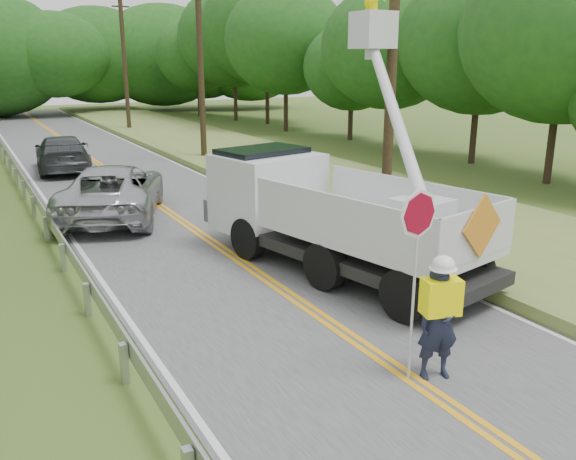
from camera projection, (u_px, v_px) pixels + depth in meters
ground at (500, 441)px, 8.08m from camera, size 140.00×140.00×0.00m
road at (173, 215)px, 19.86m from camera, size 7.20×96.00×0.03m
guardrail at (40, 208)px, 18.60m from camera, size 0.18×48.00×0.77m
utility_poles at (264, 54)px, 23.27m from camera, size 1.60×43.30×10.00m
tall_grass_verge at (348, 190)px, 23.12m from camera, size 7.00×96.00×0.30m
treeline_right at (325, 40)px, 38.20m from camera, size 11.25×55.42×12.04m
treeline_horizon at (17, 55)px, 53.70m from camera, size 56.31×13.09×11.06m
flagger at (439, 313)px, 9.40m from camera, size 1.21×0.64×3.16m
bucket_truck at (314, 196)px, 15.09m from camera, size 4.98×8.14×7.46m
suv_silver at (113, 191)px, 19.39m from camera, size 4.99×6.90×1.75m
suv_darkgrey at (62, 153)px, 27.65m from camera, size 2.84×5.83×1.63m
yard_sign at (455, 225)px, 16.83m from camera, size 0.45×0.18×0.68m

